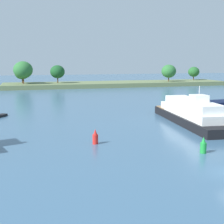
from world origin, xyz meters
name	(u,v)px	position (x,y,z in m)	size (l,w,h in m)	color
treeline_island	(108,81)	(13.30, 98.32, 2.22)	(87.75, 17.15, 9.85)	#66754C
white_riverboat	(191,113)	(7.85, 22.35, 1.71)	(7.04, 22.55, 6.43)	black
channel_buoy_red	(95,138)	(-10.19, 13.66, 0.81)	(0.70, 0.70, 1.90)	red
channel_buoy_green	(203,146)	(0.70, 6.56, 0.81)	(0.70, 0.70, 1.90)	green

